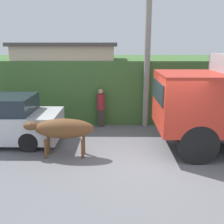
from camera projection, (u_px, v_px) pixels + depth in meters
ground_plane at (158, 164)px, 7.83m from camera, size 60.00×60.00×0.00m
hillside_embankment at (139, 83)px, 14.36m from camera, size 32.00×6.42×2.78m
building_backdrop at (67, 81)px, 12.41m from camera, size 4.69×2.70×3.53m
brown_cow at (63, 129)px, 8.17m from camera, size 2.21×0.62×1.23m
pedestrian_on_hill at (101, 106)px, 11.13m from camera, size 0.36×0.36×1.65m
utility_pole at (147, 49)px, 10.64m from camera, size 0.90×0.25×6.35m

